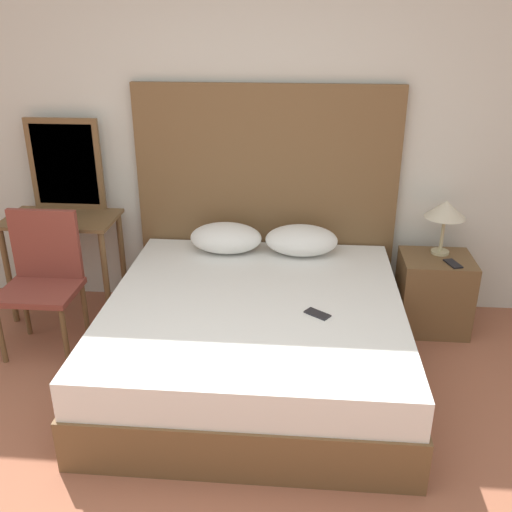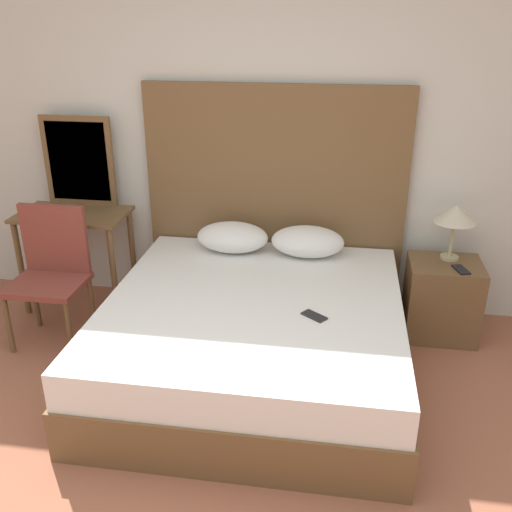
{
  "view_description": "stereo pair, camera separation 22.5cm",
  "coord_description": "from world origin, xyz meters",
  "px_view_note": "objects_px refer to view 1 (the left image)",
  "views": [
    {
      "loc": [
        0.39,
        -1.8,
        2.16
      ],
      "look_at": [
        0.12,
        1.38,
        0.78
      ],
      "focal_mm": 40.0,
      "sensor_mm": 36.0,
      "label": 1
    },
    {
      "loc": [
        0.62,
        -1.77,
        2.16
      ],
      "look_at": [
        0.12,
        1.38,
        0.78
      ],
      "focal_mm": 40.0,
      "sensor_mm": 36.0,
      "label": 2
    }
  ],
  "objects_px": {
    "nightstand": "(433,293)",
    "table_lamp": "(446,211)",
    "phone_on_nightstand": "(453,264)",
    "chair": "(43,273)",
    "phone_on_bed": "(317,314)",
    "vanity_desk": "(63,237)",
    "bed": "(255,337)"
  },
  "relations": [
    {
      "from": "nightstand",
      "to": "table_lamp",
      "type": "relative_size",
      "value": 1.41
    },
    {
      "from": "table_lamp",
      "to": "phone_on_nightstand",
      "type": "height_order",
      "value": "table_lamp"
    },
    {
      "from": "nightstand",
      "to": "chair",
      "type": "height_order",
      "value": "chair"
    },
    {
      "from": "phone_on_bed",
      "to": "phone_on_nightstand",
      "type": "height_order",
      "value": "phone_on_nightstand"
    },
    {
      "from": "table_lamp",
      "to": "vanity_desk",
      "type": "height_order",
      "value": "table_lamp"
    },
    {
      "from": "phone_on_bed",
      "to": "nightstand",
      "type": "bearing_deg",
      "value": 44.39
    },
    {
      "from": "nightstand",
      "to": "table_lamp",
      "type": "height_order",
      "value": "table_lamp"
    },
    {
      "from": "phone_on_nightstand",
      "to": "vanity_desk",
      "type": "xyz_separation_m",
      "value": [
        -2.8,
        0.13,
        0.05
      ]
    },
    {
      "from": "nightstand",
      "to": "phone_on_nightstand",
      "type": "distance_m",
      "value": 0.31
    },
    {
      "from": "nightstand",
      "to": "table_lamp",
      "type": "distance_m",
      "value": 0.6
    },
    {
      "from": "phone_on_bed",
      "to": "vanity_desk",
      "type": "xyz_separation_m",
      "value": [
        -1.86,
        0.86,
        0.08
      ]
    },
    {
      "from": "bed",
      "to": "table_lamp",
      "type": "distance_m",
      "value": 1.6
    },
    {
      "from": "bed",
      "to": "table_lamp",
      "type": "bearing_deg",
      "value": 31.31
    },
    {
      "from": "phone_on_bed",
      "to": "chair",
      "type": "xyz_separation_m",
      "value": [
        -1.83,
        0.4,
        0.0
      ]
    },
    {
      "from": "table_lamp",
      "to": "bed",
      "type": "bearing_deg",
      "value": -148.69
    },
    {
      "from": "phone_on_bed",
      "to": "chair",
      "type": "height_order",
      "value": "chair"
    },
    {
      "from": "bed",
      "to": "nightstand",
      "type": "distance_m",
      "value": 1.41
    },
    {
      "from": "table_lamp",
      "to": "chair",
      "type": "distance_m",
      "value": 2.78
    },
    {
      "from": "phone_on_nightstand",
      "to": "vanity_desk",
      "type": "distance_m",
      "value": 2.8
    },
    {
      "from": "bed",
      "to": "vanity_desk",
      "type": "distance_m",
      "value": 1.68
    },
    {
      "from": "chair",
      "to": "phone_on_nightstand",
      "type": "bearing_deg",
      "value": 6.85
    },
    {
      "from": "bed",
      "to": "table_lamp",
      "type": "relative_size",
      "value": 4.86
    },
    {
      "from": "nightstand",
      "to": "phone_on_bed",
      "type": "bearing_deg",
      "value": -135.61
    },
    {
      "from": "nightstand",
      "to": "phone_on_nightstand",
      "type": "height_order",
      "value": "phone_on_nightstand"
    },
    {
      "from": "table_lamp",
      "to": "chair",
      "type": "xyz_separation_m",
      "value": [
        -2.71,
        -0.52,
        -0.34
      ]
    },
    {
      "from": "phone_on_bed",
      "to": "nightstand",
      "type": "height_order",
      "value": "nightstand"
    },
    {
      "from": "phone_on_bed",
      "to": "nightstand",
      "type": "xyz_separation_m",
      "value": [
        0.86,
        0.84,
        -0.26
      ]
    },
    {
      "from": "table_lamp",
      "to": "chair",
      "type": "relative_size",
      "value": 0.42
    },
    {
      "from": "phone_on_bed",
      "to": "table_lamp",
      "type": "distance_m",
      "value": 1.32
    },
    {
      "from": "phone_on_bed",
      "to": "phone_on_nightstand",
      "type": "bearing_deg",
      "value": 38.14
    },
    {
      "from": "phone_on_bed",
      "to": "vanity_desk",
      "type": "relative_size",
      "value": 0.2
    },
    {
      "from": "bed",
      "to": "phone_on_nightstand",
      "type": "bearing_deg",
      "value": 23.79
    }
  ]
}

